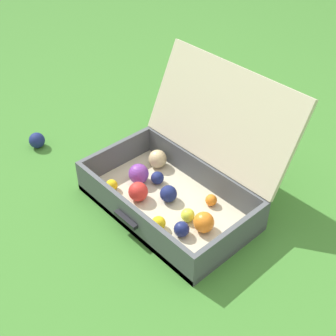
% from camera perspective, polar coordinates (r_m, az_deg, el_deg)
% --- Properties ---
extents(ground_plane, '(16.00, 16.00, 0.00)m').
position_cam_1_polar(ground_plane, '(1.69, 0.36, -7.37)').
color(ground_plane, '#3D7A2D').
extents(open_suitcase, '(0.65, 0.57, 0.48)m').
position_cam_1_polar(open_suitcase, '(1.73, 1.56, -1.17)').
color(open_suitcase, beige).
rests_on(open_suitcase, ground).
extents(stray_ball_on_grass, '(0.07, 0.07, 0.07)m').
position_cam_1_polar(stray_ball_on_grass, '(2.13, -16.00, 3.33)').
color(stray_ball_on_grass, navy).
rests_on(stray_ball_on_grass, ground).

